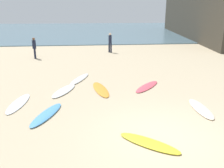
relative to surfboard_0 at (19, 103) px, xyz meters
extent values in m
plane|color=#C6B28E|center=(5.18, -3.16, -0.03)|extent=(120.00, 120.00, 0.00)
cube|color=slate|center=(5.18, 36.15, 0.01)|extent=(120.00, 40.00, 0.08)
ellipsoid|color=white|center=(0.00, 0.00, 0.00)|extent=(0.77, 2.28, 0.06)
ellipsoid|color=#4E99DA|center=(1.35, -1.26, 0.01)|extent=(1.20, 2.21, 0.09)
ellipsoid|color=white|center=(1.74, 1.38, 0.01)|extent=(1.32, 2.15, 0.08)
ellipsoid|color=silver|center=(2.42, 3.31, 0.01)|extent=(1.31, 2.41, 0.08)
ellipsoid|color=#E04F5F|center=(5.86, 1.62, 0.00)|extent=(1.81, 2.07, 0.07)
ellipsoid|color=#F4DFC3|center=(7.30, -1.29, 0.00)|extent=(0.67, 2.05, 0.07)
ellipsoid|color=yellow|center=(4.64, -3.53, 0.01)|extent=(1.81, 1.65, 0.07)
ellipsoid|color=orange|center=(3.50, 1.44, 0.00)|extent=(0.98, 2.45, 0.06)
cylinder|color=#191E33|center=(4.84, 11.77, 0.39)|extent=(0.14, 0.14, 0.83)
cylinder|color=#191E33|center=(5.00, 11.64, 0.39)|extent=(0.14, 0.14, 0.83)
cylinder|color=#191E33|center=(4.92, 11.71, 1.15)|extent=(0.39, 0.39, 0.69)
sphere|color=beige|center=(4.92, 11.71, 1.61)|extent=(0.23, 0.23, 0.23)
cylinder|color=#191E33|center=(-1.25, 9.48, 0.36)|extent=(0.14, 0.14, 0.79)
cylinder|color=#191E33|center=(-1.28, 9.68, 0.36)|extent=(0.14, 0.14, 0.79)
cylinder|color=#191E33|center=(-1.27, 9.58, 1.08)|extent=(0.32, 0.32, 0.65)
sphere|color=brown|center=(-1.27, 9.58, 1.52)|extent=(0.21, 0.21, 0.21)
camera|label=1|loc=(2.96, -9.41, 3.74)|focal=37.70mm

